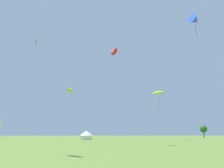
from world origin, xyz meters
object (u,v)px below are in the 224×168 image
kite_red_box (114,52)px  kite_lime_delta (71,90)px  tree_distant_left (203,129)px  kite_blue_delta (195,20)px  kite_lime_parafoil (158,93)px  kite_green_diamond (35,43)px  festival_tent_left (86,135)px

kite_red_box → kite_lime_delta: (-10.46, 20.78, -3.01)m
kite_red_box → tree_distant_left: bearing=50.4°
kite_blue_delta → tree_distant_left: 58.36m
kite_lime_parafoil → tree_distant_left: size_ratio=2.50×
kite_green_diamond → kite_red_box: size_ratio=1.90×
tree_distant_left → kite_lime_delta: bearing=-147.7°
festival_tent_left → tree_distant_left: size_ratio=0.77×
kite_lime_parafoil → kite_blue_delta: bearing=-47.6°
kite_green_diamond → kite_lime_delta: size_ratio=2.28×
kite_red_box → kite_lime_delta: 23.45m
kite_blue_delta → tree_distant_left: size_ratio=6.00×
kite_blue_delta → festival_tent_left: bearing=145.6°
kite_lime_delta → tree_distant_left: kite_lime_delta is taller
tree_distant_left → kite_green_diamond: bearing=-157.6°
kite_blue_delta → kite_lime_delta: kite_blue_delta is taller
kite_blue_delta → kite_red_box: size_ratio=1.96×
kite_green_diamond → kite_lime_delta: kite_green_diamond is taller
kite_lime_delta → festival_tent_left: size_ratio=3.33×
kite_red_box → festival_tent_left: size_ratio=3.98×
kite_red_box → festival_tent_left: kite_red_box is taller
kite_green_diamond → kite_blue_delta: (48.17, -15.17, 1.38)m
kite_lime_parafoil → tree_distant_left: bearing=47.5°
kite_red_box → kite_lime_delta: bearing=116.7°
kite_green_diamond → tree_distant_left: 82.49m
festival_tent_left → kite_lime_delta: bearing=-107.5°
kite_lime_parafoil → kite_lime_delta: (-25.70, -1.49, -0.01)m
kite_red_box → tree_distant_left: (47.66, 57.58, -12.78)m
kite_red_box → tree_distant_left: kite_red_box is taller
kite_lime_parafoil → kite_lime_delta: 25.74m
tree_distant_left → kite_lime_parafoil: bearing=-132.5°
kite_lime_delta → tree_distant_left: 69.48m
kite_lime_delta → festival_tent_left: (4.01, 12.75, -12.23)m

